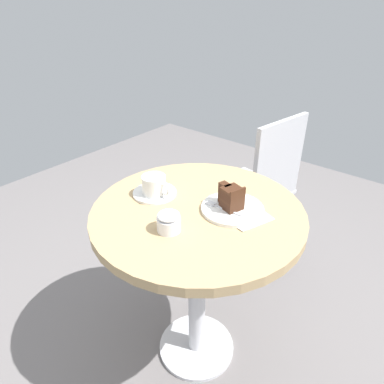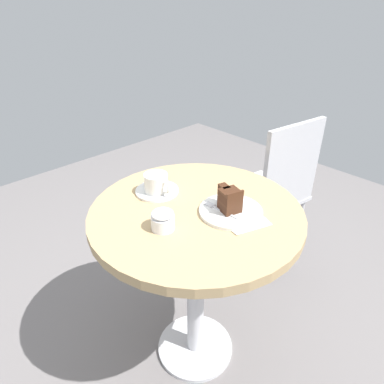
{
  "view_description": "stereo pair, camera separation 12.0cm",
  "coord_description": "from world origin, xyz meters",
  "px_view_note": "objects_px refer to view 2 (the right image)",
  "views": [
    {
      "loc": [
        0.61,
        -0.78,
        1.39
      ],
      "look_at": [
        -0.05,
        0.02,
        0.79
      ],
      "focal_mm": 32.0,
      "sensor_mm": 36.0,
      "label": 1
    },
    {
      "loc": [
        0.7,
        -0.7,
        1.39
      ],
      "look_at": [
        -0.05,
        0.02,
        0.79
      ],
      "focal_mm": 32.0,
      "sensor_mm": 36.0,
      "label": 2
    }
  ],
  "objects_px": {
    "napkin": "(242,219)",
    "cafe_chair": "(274,187)",
    "teaspoon": "(151,197)",
    "cake_plate": "(231,211)",
    "coffee_cup": "(156,183)",
    "sugar_pot": "(163,220)",
    "saucer": "(157,191)",
    "cake_slice": "(229,200)",
    "fork": "(217,208)"
  },
  "relations": [
    {
      "from": "cake_plate",
      "to": "napkin",
      "type": "distance_m",
      "value": 0.05
    },
    {
      "from": "teaspoon",
      "to": "cafe_chair",
      "type": "xyz_separation_m",
      "value": [
        0.05,
        0.74,
        -0.23
      ]
    },
    {
      "from": "cake_slice",
      "to": "fork",
      "type": "distance_m",
      "value": 0.05
    },
    {
      "from": "cake_slice",
      "to": "cafe_chair",
      "type": "bearing_deg",
      "value": 108.1
    },
    {
      "from": "teaspoon",
      "to": "cake_slice",
      "type": "relative_size",
      "value": 0.82
    },
    {
      "from": "fork",
      "to": "sugar_pot",
      "type": "xyz_separation_m",
      "value": [
        -0.06,
        -0.19,
        0.02
      ]
    },
    {
      "from": "teaspoon",
      "to": "fork",
      "type": "distance_m",
      "value": 0.25
    },
    {
      "from": "saucer",
      "to": "fork",
      "type": "relative_size",
      "value": 1.13
    },
    {
      "from": "saucer",
      "to": "fork",
      "type": "xyz_separation_m",
      "value": [
        0.25,
        0.06,
        0.01
      ]
    },
    {
      "from": "cake_slice",
      "to": "sugar_pot",
      "type": "relative_size",
      "value": 1.32
    },
    {
      "from": "coffee_cup",
      "to": "napkin",
      "type": "distance_m",
      "value": 0.34
    },
    {
      "from": "cake_slice",
      "to": "fork",
      "type": "xyz_separation_m",
      "value": [
        -0.03,
        -0.02,
        -0.04
      ]
    },
    {
      "from": "coffee_cup",
      "to": "saucer",
      "type": "bearing_deg",
      "value": 139.54
    },
    {
      "from": "coffee_cup",
      "to": "sugar_pot",
      "type": "relative_size",
      "value": 1.57
    },
    {
      "from": "saucer",
      "to": "cafe_chair",
      "type": "xyz_separation_m",
      "value": [
        0.08,
        0.69,
        -0.22
      ]
    },
    {
      "from": "sugar_pot",
      "to": "cake_slice",
      "type": "bearing_deg",
      "value": 68.92
    },
    {
      "from": "teaspoon",
      "to": "napkin",
      "type": "relative_size",
      "value": 0.48
    },
    {
      "from": "teaspoon",
      "to": "fork",
      "type": "xyz_separation_m",
      "value": [
        0.22,
        0.11,
        0.0
      ]
    },
    {
      "from": "cake_plate",
      "to": "sugar_pot",
      "type": "relative_size",
      "value": 2.85
    },
    {
      "from": "coffee_cup",
      "to": "napkin",
      "type": "height_order",
      "value": "coffee_cup"
    },
    {
      "from": "teaspoon",
      "to": "cake_plate",
      "type": "relative_size",
      "value": 0.38
    },
    {
      "from": "cake_slice",
      "to": "saucer",
      "type": "bearing_deg",
      "value": -162.69
    },
    {
      "from": "coffee_cup",
      "to": "sugar_pot",
      "type": "height_order",
      "value": "coffee_cup"
    },
    {
      "from": "fork",
      "to": "napkin",
      "type": "xyz_separation_m",
      "value": [
        0.09,
        0.03,
        -0.01
      ]
    },
    {
      "from": "teaspoon",
      "to": "cafe_chair",
      "type": "distance_m",
      "value": 0.78
    },
    {
      "from": "saucer",
      "to": "teaspoon",
      "type": "relative_size",
      "value": 1.97
    },
    {
      "from": "teaspoon",
      "to": "cake_plate",
      "type": "bearing_deg",
      "value": 158.08
    },
    {
      "from": "cake_slice",
      "to": "napkin",
      "type": "distance_m",
      "value": 0.08
    },
    {
      "from": "cake_plate",
      "to": "cafe_chair",
      "type": "height_order",
      "value": "cafe_chair"
    },
    {
      "from": "cake_plate",
      "to": "cake_slice",
      "type": "relative_size",
      "value": 2.16
    },
    {
      "from": "cake_slice",
      "to": "napkin",
      "type": "relative_size",
      "value": 0.58
    },
    {
      "from": "coffee_cup",
      "to": "teaspoon",
      "type": "bearing_deg",
      "value": -65.19
    },
    {
      "from": "napkin",
      "to": "fork",
      "type": "bearing_deg",
      "value": -163.64
    },
    {
      "from": "cake_plate",
      "to": "cake_slice",
      "type": "height_order",
      "value": "cake_slice"
    },
    {
      "from": "cafe_chair",
      "to": "teaspoon",
      "type": "bearing_deg",
      "value": 5.25
    },
    {
      "from": "cafe_chair",
      "to": "cake_slice",
      "type": "bearing_deg",
      "value": 27.27
    },
    {
      "from": "saucer",
      "to": "cake_plate",
      "type": "distance_m",
      "value": 0.3
    },
    {
      "from": "saucer",
      "to": "napkin",
      "type": "relative_size",
      "value": 0.93
    },
    {
      "from": "fork",
      "to": "sugar_pot",
      "type": "relative_size",
      "value": 1.89
    },
    {
      "from": "coffee_cup",
      "to": "cake_plate",
      "type": "xyz_separation_m",
      "value": [
        0.27,
        0.1,
        -0.04
      ]
    },
    {
      "from": "saucer",
      "to": "cafe_chair",
      "type": "height_order",
      "value": "cafe_chair"
    },
    {
      "from": "napkin",
      "to": "cafe_chair",
      "type": "distance_m",
      "value": 0.69
    },
    {
      "from": "cake_plate",
      "to": "fork",
      "type": "relative_size",
      "value": 1.51
    },
    {
      "from": "cake_plate",
      "to": "coffee_cup",
      "type": "bearing_deg",
      "value": -160.09
    },
    {
      "from": "cake_plate",
      "to": "saucer",
      "type": "bearing_deg",
      "value": -162.12
    },
    {
      "from": "napkin",
      "to": "sugar_pot",
      "type": "bearing_deg",
      "value": -123.18
    },
    {
      "from": "cake_plate",
      "to": "cafe_chair",
      "type": "bearing_deg",
      "value": 108.75
    },
    {
      "from": "coffee_cup",
      "to": "teaspoon",
      "type": "relative_size",
      "value": 1.44
    },
    {
      "from": "teaspoon",
      "to": "cake_plate",
      "type": "distance_m",
      "value": 0.29
    },
    {
      "from": "saucer",
      "to": "napkin",
      "type": "distance_m",
      "value": 0.35
    }
  ]
}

